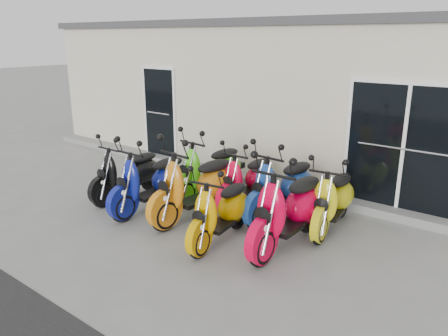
% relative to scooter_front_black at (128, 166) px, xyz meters
% --- Properties ---
extents(ground, '(80.00, 80.00, 0.00)m').
position_rel_scooter_front_black_xyz_m(ground, '(1.73, 0.15, -0.66)').
color(ground, gray).
rests_on(ground, ground).
extents(building, '(14.00, 6.00, 3.20)m').
position_rel_scooter_front_black_xyz_m(building, '(1.73, 5.35, 0.94)').
color(building, beige).
rests_on(building, ground).
extents(roof_cap, '(14.20, 6.20, 0.16)m').
position_rel_scooter_front_black_xyz_m(roof_cap, '(1.73, 5.35, 2.62)').
color(roof_cap, '#3F3F42').
rests_on(roof_cap, building).
extents(front_step, '(14.00, 0.40, 0.15)m').
position_rel_scooter_front_black_xyz_m(front_step, '(1.73, 2.17, -0.58)').
color(front_step, gray).
rests_on(front_step, ground).
extents(door_left, '(1.07, 0.08, 2.22)m').
position_rel_scooter_front_black_xyz_m(door_left, '(-1.47, 2.32, 0.60)').
color(door_left, black).
rests_on(door_left, front_step).
extents(door_right, '(2.02, 0.08, 2.22)m').
position_rel_scooter_front_black_xyz_m(door_right, '(4.33, 2.32, 0.60)').
color(door_right, black).
rests_on(door_right, front_step).
extents(scooter_front_black, '(0.66, 1.78, 1.31)m').
position_rel_scooter_front_black_xyz_m(scooter_front_black, '(0.00, 0.00, 0.00)').
color(scooter_front_black, black).
rests_on(scooter_front_black, ground).
extents(scooter_front_blue, '(0.71, 1.92, 1.41)m').
position_rel_scooter_front_black_xyz_m(scooter_front_blue, '(0.80, -0.15, 0.05)').
color(scooter_front_blue, navy).
rests_on(scooter_front_blue, ground).
extents(scooter_front_orange_a, '(0.92, 2.11, 1.52)m').
position_rel_scooter_front_black_xyz_m(scooter_front_orange_a, '(1.67, 0.06, 0.10)').
color(scooter_front_orange_a, orange).
rests_on(scooter_front_orange_a, ground).
extents(scooter_front_orange_b, '(0.85, 1.80, 1.28)m').
position_rel_scooter_front_black_xyz_m(scooter_front_orange_b, '(2.54, -0.38, -0.02)').
color(scooter_front_orange_b, '#D69A00').
rests_on(scooter_front_orange_b, ground).
extents(scooter_front_red, '(0.77, 2.09, 1.54)m').
position_rel_scooter_front_black_xyz_m(scooter_front_red, '(3.44, 0.08, 0.11)').
color(scooter_front_red, '#E30030').
rests_on(scooter_front_red, ground).
extents(scooter_back_green, '(0.86, 2.00, 1.44)m').
position_rel_scooter_front_black_xyz_m(scooter_back_green, '(1.22, 0.97, 0.06)').
color(scooter_back_green, '#51DE1A').
rests_on(scooter_back_green, ground).
extents(scooter_back_red, '(0.65, 1.74, 1.28)m').
position_rel_scooter_front_black_xyz_m(scooter_back_red, '(2.00, 1.08, -0.01)').
color(scooter_back_red, red).
rests_on(scooter_back_red, ground).
extents(scooter_back_blue, '(0.88, 2.01, 1.44)m').
position_rel_scooter_front_black_xyz_m(scooter_back_blue, '(2.80, 0.97, 0.06)').
color(scooter_back_blue, navy).
rests_on(scooter_back_blue, ground).
extents(scooter_back_yellow, '(0.88, 1.86, 1.32)m').
position_rel_scooter_front_black_xyz_m(scooter_back_yellow, '(3.69, 1.05, 0.01)').
color(scooter_back_yellow, '#CEC512').
rests_on(scooter_back_yellow, ground).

